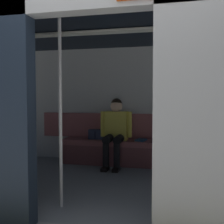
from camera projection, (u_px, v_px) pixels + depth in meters
train_car at (114, 74)px, 3.52m from camera, size 6.40×2.90×2.20m
bench_seat at (132, 147)px, 4.63m from camera, size 2.49×0.44×0.43m
person_seated at (115, 128)px, 4.63m from camera, size 0.55×0.67×1.16m
handbag at (96, 134)px, 4.82m from camera, size 0.26×0.15×0.17m
book at (141, 140)px, 4.63m from camera, size 0.20×0.25×0.03m
grab_pole_door at (60, 112)px, 2.84m from camera, size 0.04×0.04×2.06m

